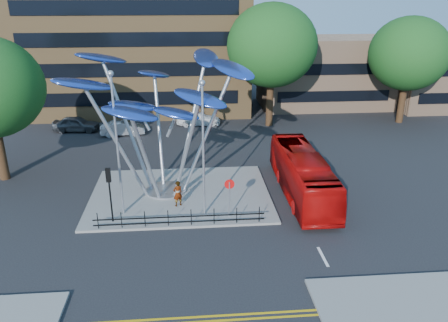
{
  "coord_description": "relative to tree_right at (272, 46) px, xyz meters",
  "views": [
    {
      "loc": [
        -0.32,
        -20.97,
        13.0
      ],
      "look_at": [
        1.8,
        4.0,
        3.21
      ],
      "focal_mm": 35.0,
      "sensor_mm": 36.0,
      "label": 1
    }
  ],
  "objects": [
    {
      "name": "pedestrian_railing_front",
      "position": [
        -9.0,
        -20.3,
        -7.48
      ],
      "size": [
        10.0,
        0.06,
        1.0
      ],
      "color": "black",
      "rests_on": "traffic_island"
    },
    {
      "name": "double_yellow_near",
      "position": [
        -8.0,
        -28.0,
        -8.03
      ],
      "size": [
        40.0,
        0.12,
        0.01
      ],
      "primitive_type": "cube",
      "color": "gold",
      "rests_on": "ground"
    },
    {
      "name": "traffic_light_island",
      "position": [
        -13.0,
        -19.5,
        -5.42
      ],
      "size": [
        0.28,
        0.18,
        3.42
      ],
      "color": "black",
      "rests_on": "traffic_island"
    },
    {
      "name": "parked_car_left",
      "position": [
        -19.38,
        -0.47,
        -7.28
      ],
      "size": [
        4.55,
        2.08,
        1.51
      ],
      "primitive_type": "imported",
      "rotation": [
        0.0,
        0.0,
        1.5
      ],
      "color": "#3C3F43",
      "rests_on": "ground"
    },
    {
      "name": "parked_car_mid",
      "position": [
        -14.65,
        -2.08,
        -7.35
      ],
      "size": [
        4.32,
        1.91,
        1.38
      ],
      "primitive_type": "imported",
      "rotation": [
        0.0,
        0.0,
        1.68
      ],
      "color": "#A6A9AD",
      "rests_on": "ground"
    },
    {
      "name": "tree_far",
      "position": [
        14.0,
        0.0,
        -0.93
      ],
      "size": [
        8.0,
        8.0,
        10.81
      ],
      "color": "black",
      "rests_on": "ground"
    },
    {
      "name": "double_yellow_far",
      "position": [
        -8.0,
        -28.3,
        -8.03
      ],
      "size": [
        40.0,
        0.12,
        0.01
      ],
      "primitive_type": "cube",
      "color": "gold",
      "rests_on": "ground"
    },
    {
      "name": "traffic_island",
      "position": [
        -9.0,
        -16.0,
        -7.96
      ],
      "size": [
        12.0,
        9.0,
        0.15
      ],
      "primitive_type": "cube",
      "color": "slate",
      "rests_on": "ground"
    },
    {
      "name": "no_entry_sign_island",
      "position": [
        -6.0,
        -19.48,
        -6.22
      ],
      "size": [
        0.6,
        0.1,
        2.45
      ],
      "color": "#9EA0A5",
      "rests_on": "traffic_island"
    },
    {
      "name": "ground",
      "position": [
        -8.0,
        -22.0,
        -8.04
      ],
      "size": [
        120.0,
        120.0,
        0.0
      ],
      "primitive_type": "plane",
      "color": "black",
      "rests_on": "ground"
    },
    {
      "name": "street_lamp_left",
      "position": [
        -12.5,
        -18.5,
        -2.68
      ],
      "size": [
        0.36,
        0.36,
        8.8
      ],
      "color": "#9EA0A5",
      "rests_on": "traffic_island"
    },
    {
      "name": "parked_car_right",
      "position": [
        -7.28,
        0.8,
        -7.37
      ],
      "size": [
        4.59,
        1.94,
        1.32
      ],
      "primitive_type": "imported",
      "rotation": [
        0.0,
        0.0,
        1.59
      ],
      "color": "white",
      "rests_on": "ground"
    },
    {
      "name": "pedestrian",
      "position": [
        -9.14,
        -17.77,
        -7.03
      ],
      "size": [
        0.74,
        0.65,
        1.71
      ],
      "primitive_type": "imported",
      "rotation": [
        0.0,
        0.0,
        3.63
      ],
      "color": "gray",
      "rests_on": "traffic_island"
    },
    {
      "name": "red_bus",
      "position": [
        -0.76,
        -16.46,
        -6.55
      ],
      "size": [
        2.59,
        10.68,
        2.97
      ],
      "primitive_type": "imported",
      "rotation": [
        0.0,
        0.0,
        -0.01
      ],
      "color": "#B00908",
      "rests_on": "ground"
    },
    {
      "name": "street_lamp_right",
      "position": [
        -7.5,
        -19.0,
        -2.94
      ],
      "size": [
        0.36,
        0.36,
        8.3
      ],
      "color": "#9EA0A5",
      "rests_on": "traffic_island"
    },
    {
      "name": "low_building_near",
      "position": [
        8.0,
        8.0,
        -4.04
      ],
      "size": [
        15.0,
        8.0,
        8.0
      ],
      "primitive_type": "cube",
      "color": "tan",
      "rests_on": "ground"
    },
    {
      "name": "tree_right",
      "position": [
        0.0,
        0.0,
        0.0
      ],
      "size": [
        8.8,
        8.8,
        12.11
      ],
      "color": "black",
      "rests_on": "ground"
    },
    {
      "name": "low_building_far",
      "position": [
        22.0,
        6.0,
        -4.54
      ],
      "size": [
        12.0,
        8.0,
        7.0
      ],
      "primitive_type": "cube",
      "color": "tan",
      "rests_on": "ground"
    },
    {
      "name": "leaf_sculpture",
      "position": [
        -10.07,
        -15.32,
        -1.16
      ],
      "size": [
        12.72,
        9.54,
        9.51
      ],
      "color": "#9EA0A5",
      "rests_on": "traffic_island"
    }
  ]
}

